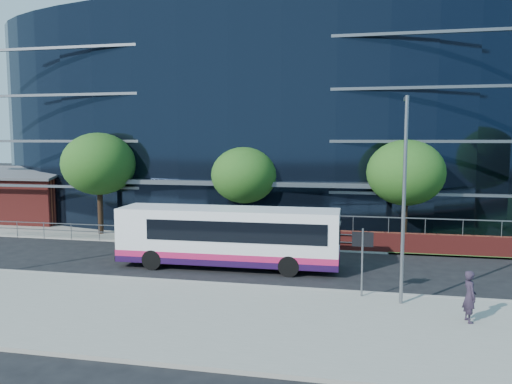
% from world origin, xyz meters
% --- Properties ---
extents(ground, '(200.00, 200.00, 0.00)m').
position_xyz_m(ground, '(0.00, 0.00, 0.00)').
color(ground, black).
rests_on(ground, ground).
extents(pavement_near, '(80.00, 8.00, 0.15)m').
position_xyz_m(pavement_near, '(0.00, -5.00, 0.07)').
color(pavement_near, gray).
rests_on(pavement_near, ground).
extents(kerb, '(80.00, 0.25, 0.16)m').
position_xyz_m(kerb, '(0.00, -1.00, 0.08)').
color(kerb, gray).
rests_on(kerb, ground).
extents(yellow_line_outer, '(80.00, 0.08, 0.01)m').
position_xyz_m(yellow_line_outer, '(0.00, -0.80, 0.01)').
color(yellow_line_outer, gold).
rests_on(yellow_line_outer, ground).
extents(yellow_line_inner, '(80.00, 0.08, 0.01)m').
position_xyz_m(yellow_line_inner, '(0.00, -0.65, 0.01)').
color(yellow_line_inner, gold).
rests_on(yellow_line_inner, ground).
extents(far_forecourt, '(50.00, 8.00, 0.10)m').
position_xyz_m(far_forecourt, '(-6.00, 11.00, 0.05)').
color(far_forecourt, gray).
rests_on(far_forecourt, ground).
extents(glass_office, '(44.00, 23.10, 16.00)m').
position_xyz_m(glass_office, '(-4.00, 20.85, 8.00)').
color(glass_office, black).
rests_on(glass_office, ground).
extents(brick_pavilion, '(8.60, 6.66, 4.40)m').
position_xyz_m(brick_pavilion, '(-22.00, 13.50, 1.94)').
color(brick_pavilion, maroon).
rests_on(brick_pavilion, ground).
extents(guard_railings, '(24.00, 0.05, 1.10)m').
position_xyz_m(guard_railings, '(-8.00, 7.00, 0.82)').
color(guard_railings, slate).
rests_on(guard_railings, ground).
extents(street_sign, '(0.85, 0.09, 2.80)m').
position_xyz_m(street_sign, '(4.50, -1.59, 2.15)').
color(street_sign, slate).
rests_on(street_sign, pavement_near).
extents(tree_far_a, '(4.95, 4.95, 6.98)m').
position_xyz_m(tree_far_a, '(-13.00, 9.00, 4.86)').
color(tree_far_a, black).
rests_on(tree_far_a, ground).
extents(tree_far_b, '(4.29, 4.29, 6.05)m').
position_xyz_m(tree_far_b, '(-3.00, 9.50, 4.21)').
color(tree_far_b, black).
rests_on(tree_far_b, ground).
extents(tree_far_c, '(4.62, 4.62, 6.51)m').
position_xyz_m(tree_far_c, '(7.00, 9.00, 4.54)').
color(tree_far_c, black).
rests_on(tree_far_c, ground).
extents(streetlight_east, '(0.15, 0.77, 8.00)m').
position_xyz_m(streetlight_east, '(6.00, -2.17, 4.44)').
color(streetlight_east, slate).
rests_on(streetlight_east, pavement_near).
extents(city_bus, '(11.30, 2.78, 3.04)m').
position_xyz_m(city_bus, '(-2.06, 2.30, 1.61)').
color(city_bus, white).
rests_on(city_bus, ground).
extents(pedestrian, '(0.56, 0.74, 1.83)m').
position_xyz_m(pedestrian, '(8.17, -3.76, 1.06)').
color(pedestrian, '#291F2F').
rests_on(pedestrian, pavement_near).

